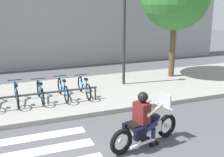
{
  "coord_description": "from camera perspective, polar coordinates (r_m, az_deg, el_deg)",
  "views": [
    {
      "loc": [
        -1.14,
        -4.99,
        3.58
      ],
      "look_at": [
        1.97,
        2.91,
        1.28
      ],
      "focal_mm": 46.49,
      "sensor_mm": 36.0,
      "label": 1
    }
  ],
  "objects": [
    {
      "name": "sidewalk",
      "position": [
        11.01,
        -14.46,
        -3.9
      ],
      "size": [
        24.0,
        4.4,
        0.15
      ],
      "primitive_type": "cube",
      "color": "gray",
      "rests_on": "ground"
    },
    {
      "name": "bicycle_5",
      "position": [
        10.73,
        -5.51,
        -1.66
      ],
      "size": [
        0.48,
        1.66,
        0.72
      ],
      "color": "black",
      "rests_on": "sidewalk"
    },
    {
      "name": "crosswalk_stripe_5",
      "position": [
        8.24,
        -15.13,
        -11.13
      ],
      "size": [
        2.8,
        0.4,
        0.01
      ],
      "primitive_type": "cube",
      "color": "white",
      "rests_on": "ground"
    },
    {
      "name": "crosswalk_stripe_4",
      "position": [
        7.53,
        -14.38,
        -13.72
      ],
      "size": [
        2.8,
        0.4,
        0.01
      ],
      "primitive_type": "cube",
      "color": "white",
      "rests_on": "ground"
    },
    {
      "name": "bicycle_3",
      "position": [
        10.43,
        -13.92,
        -2.54
      ],
      "size": [
        0.48,
        1.62,
        0.73
      ],
      "color": "black",
      "rests_on": "sidewalk"
    },
    {
      "name": "bike_rack",
      "position": [
        9.84,
        -15.79,
        -3.22
      ],
      "size": [
        4.57,
        0.07,
        0.49
      ],
      "color": "#333338",
      "rests_on": "sidewalk"
    },
    {
      "name": "street_lamp",
      "position": [
        11.82,
        2.43,
        10.56
      ],
      "size": [
        0.28,
        0.28,
        4.35
      ],
      "color": "#2D2D33",
      "rests_on": "ground"
    },
    {
      "name": "motorcycle",
      "position": [
        7.45,
        6.7,
        -9.67
      ],
      "size": [
        2.15,
        0.87,
        1.24
      ],
      "color": "black",
      "rests_on": "ground"
    },
    {
      "name": "bicycle_2",
      "position": [
        10.37,
        -18.27,
        -2.91
      ],
      "size": [
        0.48,
        1.67,
        0.76
      ],
      "color": "black",
      "rests_on": "sidewalk"
    },
    {
      "name": "bicycle_4",
      "position": [
        10.55,
        -9.65,
        -2.05
      ],
      "size": [
        0.48,
        1.71,
        0.75
      ],
      "color": "black",
      "rests_on": "sidewalk"
    },
    {
      "name": "building_backdrop",
      "position": [
        16.12,
        -17.92,
        13.06
      ],
      "size": [
        24.0,
        1.2,
        6.37
      ],
      "primitive_type": "cube",
      "color": "#959595",
      "rests_on": "ground"
    },
    {
      "name": "rider",
      "position": [
        7.26,
        6.32,
        -7.18
      ],
      "size": [
        0.72,
        0.64,
        1.45
      ],
      "color": "#591919",
      "rests_on": "ground"
    }
  ]
}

